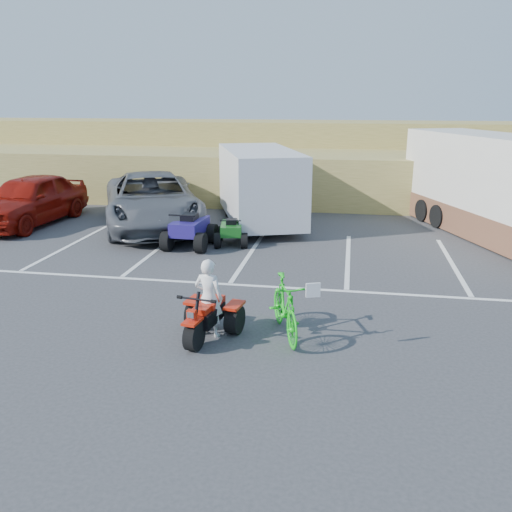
% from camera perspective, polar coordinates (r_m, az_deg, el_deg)
% --- Properties ---
extents(ground, '(100.00, 100.00, 0.00)m').
position_cam_1_polar(ground, '(10.49, -5.70, -7.28)').
color(ground, '#363639').
rests_on(ground, ground).
extents(parking_stripes, '(28.00, 5.16, 0.01)m').
position_cam_1_polar(parking_stripes, '(14.07, 2.12, -0.98)').
color(parking_stripes, white).
rests_on(parking_stripes, ground).
extents(grass_embankment, '(40.00, 8.50, 3.10)m').
position_cam_1_polar(grass_embankment, '(25.02, 3.80, 9.95)').
color(grass_embankment, olive).
rests_on(grass_embankment, ground).
extents(red_trike_atv, '(1.28, 1.57, 0.92)m').
position_cam_1_polar(red_trike_atv, '(9.95, -5.25, -8.63)').
color(red_trike_atv, red).
rests_on(red_trike_atv, ground).
extents(rider, '(0.58, 0.43, 1.46)m').
position_cam_1_polar(rider, '(9.79, -5.00, -4.41)').
color(rider, white).
rests_on(rider, ground).
extents(green_dirt_bike, '(1.11, 1.90, 1.10)m').
position_cam_1_polar(green_dirt_bike, '(9.83, 3.07, -5.41)').
color(green_dirt_bike, '#14BF19').
rests_on(green_dirt_bike, ground).
extents(grey_pickup, '(5.32, 7.05, 1.78)m').
position_cam_1_polar(grey_pickup, '(18.49, -10.88, 5.76)').
color(grey_pickup, '#4F5157').
rests_on(grey_pickup, ground).
extents(red_car, '(2.27, 5.08, 1.70)m').
position_cam_1_polar(red_car, '(20.10, -22.76, 5.50)').
color(red_car, maroon).
rests_on(red_car, ground).
extents(cargo_trailer, '(3.85, 5.83, 2.53)m').
position_cam_1_polar(cargo_trailer, '(18.49, 0.37, 7.56)').
color(cargo_trailer, silver).
rests_on(cargo_trailer, ground).
extents(rv_motorhome, '(5.13, 8.71, 3.06)m').
position_cam_1_polar(rv_motorhome, '(18.08, 24.41, 5.78)').
color(rv_motorhome, silver).
rests_on(rv_motorhome, ground).
extents(quad_atv_blue, '(1.32, 1.72, 1.09)m').
position_cam_1_polar(quad_atv_blue, '(15.93, -6.91, 0.97)').
color(quad_atv_blue, navy).
rests_on(quad_atv_blue, ground).
extents(quad_atv_green, '(1.17, 1.43, 0.84)m').
position_cam_1_polar(quad_atv_green, '(16.12, -2.57, 1.26)').
color(quad_atv_green, '#145717').
rests_on(quad_atv_green, ground).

